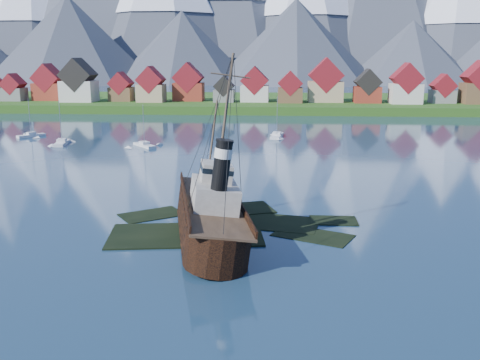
# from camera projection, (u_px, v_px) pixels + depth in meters

# --- Properties ---
(ground) EXTENTS (1400.00, 1400.00, 0.00)m
(ground) POSITION_uv_depth(u_px,v_px,m) (213.00, 231.00, 64.98)
(ground) COLOR #1B344C
(ground) RESTS_ON ground
(shoal) EXTENTS (31.71, 21.24, 1.14)m
(shoal) POSITION_uv_depth(u_px,v_px,m) (229.00, 228.00, 67.03)
(shoal) COLOR black
(shoal) RESTS_ON ground
(shore_bank) EXTENTS (600.00, 80.00, 3.20)m
(shore_bank) POSITION_uv_depth(u_px,v_px,m) (261.00, 106.00, 230.15)
(shore_bank) COLOR #204E16
(shore_bank) RESTS_ON ground
(seawall) EXTENTS (600.00, 2.50, 2.00)m
(seawall) POSITION_uv_depth(u_px,v_px,m) (257.00, 115.00, 193.23)
(seawall) COLOR #3F3D38
(seawall) RESTS_ON ground
(town) EXTENTS (250.96, 16.69, 17.30)m
(town) POSITION_uv_depth(u_px,v_px,m) (177.00, 86.00, 213.14)
(town) COLOR maroon
(town) RESTS_ON ground
(tugboat_wreck) EXTENTS (6.56, 28.26, 22.39)m
(tugboat_wreck) POSITION_uv_depth(u_px,v_px,m) (209.00, 211.00, 63.12)
(tugboat_wreck) COLOR black
(tugboat_wreck) RESTS_ON ground
(sailboat_a) EXTENTS (3.83, 9.29, 11.03)m
(sailboat_a) POSITION_uv_depth(u_px,v_px,m) (62.00, 143.00, 128.74)
(sailboat_a) COLOR silver
(sailboat_a) RESTS_ON ground
(sailboat_b) EXTENTS (6.07, 6.78, 10.59)m
(sailboat_b) POSITION_uv_depth(u_px,v_px,m) (31.00, 136.00, 140.61)
(sailboat_b) COLOR silver
(sailboat_b) RESTS_ON ground
(sailboat_c) EXTENTS (6.75, 7.33, 10.29)m
(sailboat_c) POSITION_uv_depth(u_px,v_px,m) (144.00, 146.00, 125.31)
(sailboat_c) COLOR silver
(sailboat_c) RESTS_ON ground
(sailboat_e) EXTENTS (3.56, 9.77, 11.08)m
(sailboat_e) POSITION_uv_depth(u_px,v_px,m) (277.00, 136.00, 140.05)
(sailboat_e) COLOR silver
(sailboat_e) RESTS_ON ground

